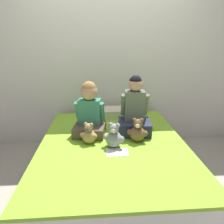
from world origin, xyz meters
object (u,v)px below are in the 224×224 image
at_px(bed, 113,163).
at_px(sign_card, 117,152).
at_px(child_on_right, 135,111).
at_px(pillow_at_headboard, 109,112).
at_px(child_on_left, 90,112).
at_px(teddy_bear_between_children, 114,137).
at_px(teddy_bear_held_by_left_child, 89,134).
at_px(teddy_bear_held_by_right_child, 137,132).

bearing_deg(bed, sign_card, -83.93).
distance_m(bed, child_on_right, 0.61).
height_order(child_on_right, pillow_at_headboard, child_on_right).
height_order(child_on_left, child_on_right, child_on_right).
xyz_separation_m(child_on_left, child_on_right, (0.50, -0.00, -0.01)).
relative_size(bed, pillow_at_headboard, 3.95).
relative_size(child_on_right, sign_card, 3.11).
xyz_separation_m(child_on_left, sign_card, (0.27, -0.44, -0.26)).
relative_size(child_on_left, pillow_at_headboard, 1.26).
bearing_deg(sign_card, teddy_bear_between_children, 99.29).
height_order(child_on_left, pillow_at_headboard, child_on_left).
relative_size(teddy_bear_held_by_left_child, pillow_at_headboard, 0.48).
bearing_deg(teddy_bear_held_by_right_child, child_on_left, 171.27).
relative_size(bed, child_on_right, 2.85).
height_order(teddy_bear_held_by_right_child, sign_card, teddy_bear_held_by_right_child).
distance_m(child_on_left, pillow_at_headboard, 0.63).
bearing_deg(sign_card, child_on_right, 61.61).
relative_size(bed, child_on_left, 3.12).
bearing_deg(teddy_bear_held_by_left_child, child_on_right, 42.79).
bearing_deg(child_on_left, teddy_bear_held_by_left_child, -82.48).
xyz_separation_m(teddy_bear_held_by_left_child, teddy_bear_between_children, (0.25, -0.10, 0.01)).
height_order(bed, teddy_bear_held_by_right_child, teddy_bear_held_by_right_child).
height_order(child_on_right, teddy_bear_held_by_left_child, child_on_right).
height_order(teddy_bear_held_by_right_child, teddy_bear_between_children, same).
bearing_deg(pillow_at_headboard, child_on_right, -64.65).
xyz_separation_m(bed, pillow_at_headboard, (0.00, 0.77, 0.31)).
xyz_separation_m(child_on_right, teddy_bear_held_by_left_child, (-0.51, -0.22, -0.16)).
height_order(child_on_left, sign_card, child_on_left).
height_order(bed, sign_card, sign_card).
bearing_deg(pillow_at_headboard, child_on_left, -114.16).
xyz_separation_m(teddy_bear_held_by_left_child, sign_card, (0.27, -0.22, -0.09)).
relative_size(child_on_right, pillow_at_headboard, 1.38).
height_order(teddy_bear_held_by_left_child, pillow_at_headboard, teddy_bear_held_by_left_child).
height_order(child_on_right, teddy_bear_between_children, child_on_right).
bearing_deg(sign_card, teddy_bear_held_by_left_child, 141.55).
distance_m(bed, teddy_bear_held_by_left_child, 0.43).
height_order(teddy_bear_between_children, sign_card, teddy_bear_between_children).
distance_m(child_on_right, teddy_bear_between_children, 0.44).
height_order(bed, teddy_bear_held_by_left_child, teddy_bear_held_by_left_child).
xyz_separation_m(child_on_right, pillow_at_headboard, (-0.26, 0.55, -0.20)).
distance_m(teddy_bear_held_by_left_child, sign_card, 0.36).
bearing_deg(teddy_bear_held_by_right_child, pillow_at_headboard, 123.80).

